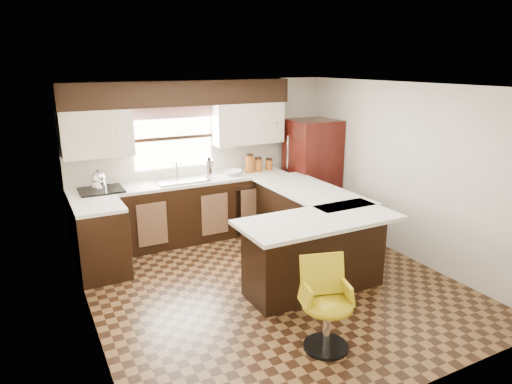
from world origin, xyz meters
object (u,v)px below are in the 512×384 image
peninsula_return (315,255)px  bar_chair (328,306)px  peninsula_long (306,223)px  refrigerator (312,172)px

peninsula_return → bar_chair: (-0.56, -1.03, -0.00)m
peninsula_long → peninsula_return: bearing=-118.3°
bar_chair → refrigerator: bearing=74.4°
peninsula_long → peninsula_return: same height
peninsula_long → bar_chair: bearing=-118.5°
bar_chair → peninsula_return: bearing=77.4°
peninsula_long → refrigerator: (0.80, 1.07, 0.43)m
peninsula_long → refrigerator: 1.40m
peninsula_return → bar_chair: size_ratio=1.85×
refrigerator → peninsula_return: bearing=-123.1°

